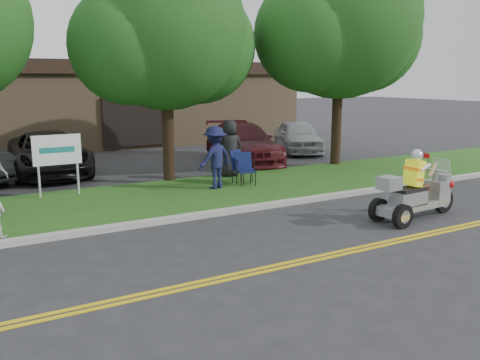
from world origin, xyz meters
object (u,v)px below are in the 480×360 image
parked_car_mid (49,153)px  parked_car_right (243,143)px  lawn_chair_a (245,167)px  trike_scooter (415,195)px  parked_car_far_right (298,136)px  lawn_chair_b (239,164)px

parked_car_mid → parked_car_right: bearing=-5.5°
parked_car_right → parked_car_mid: bearing=-175.7°
lawn_chair_a → parked_car_mid: (-4.67, 5.20, 0.07)m
trike_scooter → parked_car_mid: bearing=118.9°
trike_scooter → lawn_chair_a: size_ratio=2.62×
trike_scooter → lawn_chair_a: (-1.70, 4.90, 0.07)m
parked_car_right → parked_car_far_right: size_ratio=1.24×
trike_scooter → parked_car_right: 9.08m
lawn_chair_a → lawn_chair_b: (0.01, 0.34, 0.01)m
parked_car_far_right → lawn_chair_b: bearing=-115.5°
lawn_chair_a → parked_car_right: 4.76m
trike_scooter → parked_car_mid: trike_scooter is taller
parked_car_mid → trike_scooter: bearing=-54.7°
lawn_chair_a → parked_car_far_right: 7.84m
parked_car_right → lawn_chair_b: bearing=-108.5°
parked_car_far_right → parked_car_mid: bearing=-155.6°
parked_car_right → lawn_chair_a: bearing=-106.4°
lawn_chair_a → parked_car_right: bearing=70.0°
trike_scooter → lawn_chair_a: bearing=105.8°
lawn_chair_b → parked_car_mid: (-4.68, 4.86, 0.06)m
lawn_chair_a → lawn_chair_b: bearing=98.4°
lawn_chair_b → parked_car_far_right: bearing=15.0°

